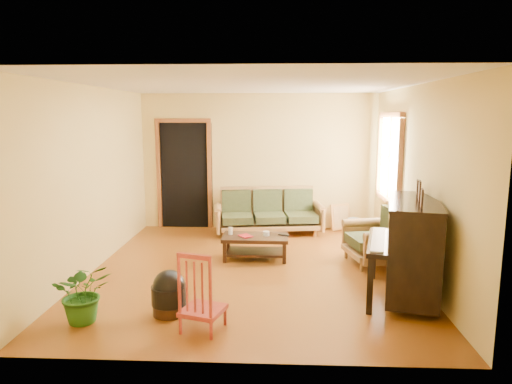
{
  "coord_description": "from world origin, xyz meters",
  "views": [
    {
      "loc": [
        0.36,
        -6.26,
        2.2
      ],
      "look_at": [
        0.06,
        0.2,
        1.1
      ],
      "focal_mm": 32.0,
      "sensor_mm": 36.0,
      "label": 1
    }
  ],
  "objects_px": {
    "piano": "(412,250)",
    "footstool": "(169,298)",
    "coffee_table": "(255,247)",
    "ceramic_crock": "(354,225)",
    "red_chair": "(203,290)",
    "armchair": "(374,234)",
    "potted_plant": "(84,292)",
    "sofa": "(269,211)"
  },
  "relations": [
    {
      "from": "piano",
      "to": "footstool",
      "type": "height_order",
      "value": "piano"
    },
    {
      "from": "piano",
      "to": "coffee_table",
      "type": "bearing_deg",
      "value": 156.6
    },
    {
      "from": "coffee_table",
      "to": "ceramic_crock",
      "type": "height_order",
      "value": "coffee_table"
    },
    {
      "from": "piano",
      "to": "red_chair",
      "type": "distance_m",
      "value": 2.55
    },
    {
      "from": "coffee_table",
      "to": "armchair",
      "type": "height_order",
      "value": "armchair"
    },
    {
      "from": "ceramic_crock",
      "to": "potted_plant",
      "type": "relative_size",
      "value": 0.42
    },
    {
      "from": "red_chair",
      "to": "footstool",
      "type": "bearing_deg",
      "value": 158.04
    },
    {
      "from": "red_chair",
      "to": "coffee_table",
      "type": "bearing_deg",
      "value": 97.25
    },
    {
      "from": "armchair",
      "to": "red_chair",
      "type": "bearing_deg",
      "value": -146.74
    },
    {
      "from": "coffee_table",
      "to": "armchair",
      "type": "relative_size",
      "value": 1.13
    },
    {
      "from": "coffee_table",
      "to": "ceramic_crock",
      "type": "bearing_deg",
      "value": 43.16
    },
    {
      "from": "sofa",
      "to": "potted_plant",
      "type": "xyz_separation_m",
      "value": [
        -1.91,
        -3.77,
        -0.09
      ]
    },
    {
      "from": "sofa",
      "to": "piano",
      "type": "xyz_separation_m",
      "value": [
        1.76,
        -2.98,
        0.18
      ]
    },
    {
      "from": "armchair",
      "to": "piano",
      "type": "height_order",
      "value": "piano"
    },
    {
      "from": "coffee_table",
      "to": "potted_plant",
      "type": "distance_m",
      "value": 2.84
    },
    {
      "from": "sofa",
      "to": "potted_plant",
      "type": "relative_size",
      "value": 3.0
    },
    {
      "from": "ceramic_crock",
      "to": "coffee_table",
      "type": "bearing_deg",
      "value": -136.84
    },
    {
      "from": "ceramic_crock",
      "to": "potted_plant",
      "type": "xyz_separation_m",
      "value": [
        -3.5,
        -3.92,
        0.19
      ]
    },
    {
      "from": "coffee_table",
      "to": "armchair",
      "type": "bearing_deg",
      "value": -4.67
    },
    {
      "from": "armchair",
      "to": "potted_plant",
      "type": "height_order",
      "value": "armchair"
    },
    {
      "from": "piano",
      "to": "red_chair",
      "type": "height_order",
      "value": "piano"
    },
    {
      "from": "coffee_table",
      "to": "piano",
      "type": "xyz_separation_m",
      "value": [
        1.94,
        -1.46,
        0.42
      ]
    },
    {
      "from": "armchair",
      "to": "coffee_table",
      "type": "bearing_deg",
      "value": 163.11
    },
    {
      "from": "coffee_table",
      "to": "ceramic_crock",
      "type": "distance_m",
      "value": 2.44
    },
    {
      "from": "sofa",
      "to": "ceramic_crock",
      "type": "bearing_deg",
      "value": -2.63
    },
    {
      "from": "piano",
      "to": "footstool",
      "type": "distance_m",
      "value": 2.89
    },
    {
      "from": "sofa",
      "to": "red_chair",
      "type": "height_order",
      "value": "red_chair"
    },
    {
      "from": "armchair",
      "to": "ceramic_crock",
      "type": "relative_size",
      "value": 3.22
    },
    {
      "from": "armchair",
      "to": "piano",
      "type": "bearing_deg",
      "value": -94.96
    },
    {
      "from": "coffee_table",
      "to": "red_chair",
      "type": "height_order",
      "value": "red_chair"
    },
    {
      "from": "sofa",
      "to": "piano",
      "type": "relative_size",
      "value": 1.44
    },
    {
      "from": "sofa",
      "to": "potted_plant",
      "type": "bearing_deg",
      "value": -124.74
    },
    {
      "from": "red_chair",
      "to": "ceramic_crock",
      "type": "distance_m",
      "value": 4.62
    },
    {
      "from": "ceramic_crock",
      "to": "armchair",
      "type": "bearing_deg",
      "value": -90.14
    },
    {
      "from": "sofa",
      "to": "armchair",
      "type": "xyz_separation_m",
      "value": [
        1.59,
        -1.66,
        0.02
      ]
    },
    {
      "from": "armchair",
      "to": "footstool",
      "type": "xyz_separation_m",
      "value": [
        -2.63,
        -1.88,
        -0.26
      ]
    },
    {
      "from": "sofa",
      "to": "red_chair",
      "type": "distance_m",
      "value": 3.95
    },
    {
      "from": "sofa",
      "to": "armchair",
      "type": "relative_size",
      "value": 2.22
    },
    {
      "from": "sofa",
      "to": "potted_plant",
      "type": "distance_m",
      "value": 4.23
    },
    {
      "from": "coffee_table",
      "to": "ceramic_crock",
      "type": "relative_size",
      "value": 3.63
    },
    {
      "from": "sofa",
      "to": "ceramic_crock",
      "type": "height_order",
      "value": "sofa"
    },
    {
      "from": "footstool",
      "to": "red_chair",
      "type": "bearing_deg",
      "value": -39.37
    }
  ]
}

